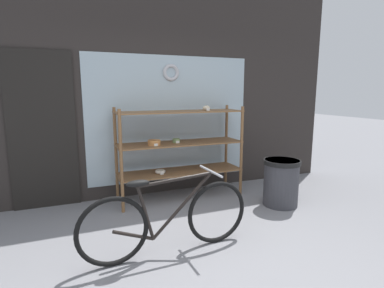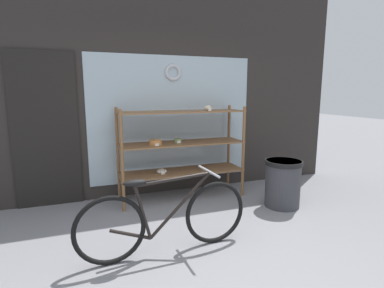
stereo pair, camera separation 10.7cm
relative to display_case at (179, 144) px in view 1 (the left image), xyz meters
name	(u,v)px [view 1 (the left image)]	position (x,y,z in m)	size (l,w,h in m)	color
ground_plane	(229,269)	(-0.20, -1.89, -0.81)	(30.00, 30.00, 0.00)	gray
storefront_facade	(155,84)	(-0.24, 0.40, 0.87)	(6.11, 0.13, 3.45)	#2D2826
display_case	(179,144)	(0.00, 0.00, 0.00)	(1.82, 0.52, 1.37)	brown
bicycle	(168,219)	(-0.62, -1.43, -0.46)	(1.73, 0.46, 0.79)	black
trash_bin	(281,181)	(1.21, -0.80, -0.46)	(0.50, 0.50, 0.65)	#38383D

